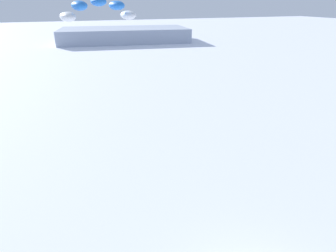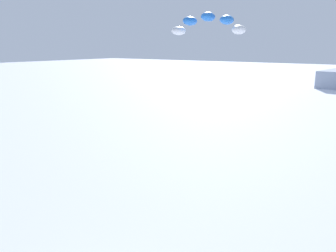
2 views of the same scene
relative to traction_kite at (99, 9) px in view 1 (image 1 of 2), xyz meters
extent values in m
ellipsoid|color=white|center=(1.50, 0.38, -0.31)|extent=(0.94, 1.36, 0.44)
ellipsoid|color=blue|center=(0.91, 0.23, 0.15)|extent=(0.94, 1.36, 0.44)
ellipsoid|color=blue|center=(0.00, 0.00, 0.33)|extent=(0.94, 1.36, 0.44)
ellipsoid|color=blue|center=(-0.91, -0.23, 0.15)|extent=(0.94, 1.36, 0.44)
ellipsoid|color=white|center=(-1.50, -0.38, -0.31)|extent=(0.94, 1.36, 0.44)
cube|color=#A3AEC2|center=(12.00, 54.00, -7.11)|extent=(32.14, 18.26, 3.20)
camera|label=1|loc=(-1.69, -14.27, 0.32)|focal=28.20mm
camera|label=2|loc=(7.98, -14.57, -1.10)|focal=33.75mm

